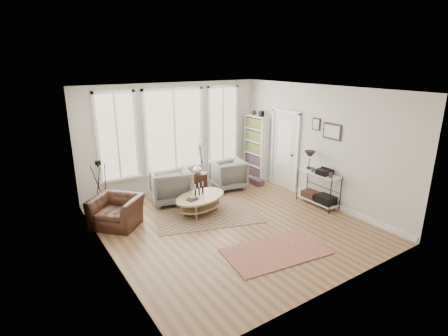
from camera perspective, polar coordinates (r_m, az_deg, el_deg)
room at (r=7.30m, az=1.30°, el=1.10°), size 5.50×5.54×2.90m
bay_window at (r=9.52m, az=-8.08°, el=5.89°), size 4.14×0.12×2.24m
door at (r=9.78m, az=9.89°, el=3.19°), size 0.09×1.06×2.22m
bookcase at (r=10.52m, az=5.32°, el=3.43°), size 0.31×0.85×2.06m
low_shelf at (r=8.87m, az=15.14°, el=-2.77°), size 0.38×1.08×1.30m
wall_art at (r=8.68m, az=16.59°, el=6.05°), size 0.04×0.88×0.44m
rug_main at (r=8.34m, az=-2.92°, el=-7.20°), size 2.82×2.43×0.01m
rug_runner at (r=6.82m, az=8.48°, el=-13.28°), size 2.05×1.32×0.01m
coffee_table at (r=8.19m, az=-3.92°, el=-5.20°), size 1.55×1.23×0.62m
armchair_left at (r=8.87m, az=-8.77°, el=-2.88°), size 1.14×1.16×0.87m
armchair_right at (r=9.76m, az=0.67°, el=-0.98°), size 0.99×1.01×0.80m
side_table at (r=9.30m, az=-3.90°, el=0.34°), size 0.37×0.37×1.57m
vase at (r=9.33m, az=-4.37°, el=-0.09°), size 0.30×0.30×0.25m
accent_chair at (r=7.95m, az=-17.17°, el=-6.77°), size 1.32×1.32×0.65m
tripod_camera at (r=8.44m, az=-19.44°, el=-3.52°), size 0.46×0.46×1.31m
book_stack_near at (r=10.22m, az=4.99°, el=-2.08°), size 0.24×0.29×0.17m
book_stack_far at (r=10.07m, az=5.70°, el=-2.40°), size 0.22×0.27×0.17m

